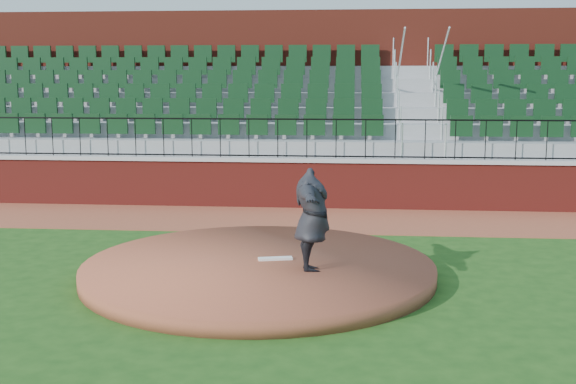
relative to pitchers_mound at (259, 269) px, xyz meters
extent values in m
plane|color=#1D4513|center=(0.41, -0.38, -0.12)|extent=(90.00, 90.00, 0.00)
cube|color=brown|center=(0.41, 5.02, -0.12)|extent=(34.00, 3.20, 0.01)
cube|color=maroon|center=(0.41, 6.62, 0.47)|extent=(34.00, 0.35, 1.20)
cube|color=#B7B7B7|center=(0.41, 6.62, 1.12)|extent=(34.00, 0.45, 0.10)
cube|color=maroon|center=(0.41, 12.14, 2.62)|extent=(34.00, 0.50, 5.50)
cylinder|color=brown|center=(0.00, 0.00, 0.00)|extent=(6.03, 6.03, 0.25)
cube|color=white|center=(0.27, 0.21, 0.14)|extent=(0.61, 0.28, 0.04)
imported|color=black|center=(0.94, -0.42, 0.98)|extent=(0.83, 2.15, 1.71)
camera|label=1|loc=(1.57, -11.93, 3.32)|focal=45.01mm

